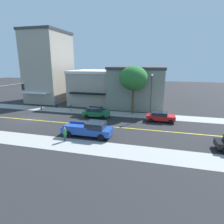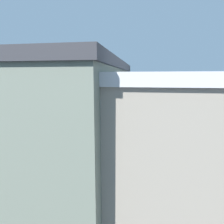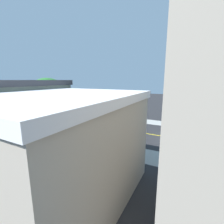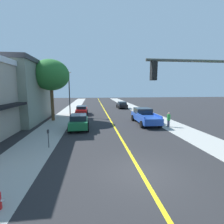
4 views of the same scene
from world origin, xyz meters
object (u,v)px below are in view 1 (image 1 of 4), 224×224
parking_meter (71,108)px  blue_pickup_truck (89,129)px  street_lamp (151,92)px  red_sedan_left_curb (160,117)px  pedestrian_blue_shirt (56,104)px  fire_hydrant (41,108)px  street_tree_right_corner (133,78)px  green_sedan_left_curb (96,112)px  traffic_light_mast (5,98)px  pedestrian_green_shirt (65,134)px

parking_meter → blue_pickup_truck: size_ratio=0.23×
street_lamp → red_sedan_left_curb: size_ratio=1.64×
parking_meter → street_lamp: bearing=90.9°
pedestrian_blue_shirt → fire_hydrant: bearing=150.0°
street_tree_right_corner → fire_hydrant: 17.89m
parking_meter → blue_pickup_truck: blue_pickup_truck is taller
street_tree_right_corner → parking_meter: bearing=-78.8°
street_tree_right_corner → blue_pickup_truck: bearing=-16.2°
red_sedan_left_curb → green_sedan_left_curb: 10.10m
pedestrian_blue_shirt → street_tree_right_corner: bearing=-81.3°
street_tree_right_corner → red_sedan_left_curb: bearing=53.1°
street_tree_right_corner → green_sedan_left_curb: street_tree_right_corner is taller
green_sedan_left_curb → street_lamp: bearing=11.8°
street_tree_right_corner → traffic_light_mast: (11.81, -14.98, -1.90)m
parking_meter → pedestrian_blue_shirt: 4.98m
traffic_light_mast → blue_pickup_truck: size_ratio=1.00×
fire_hydrant → pedestrian_blue_shirt: 2.89m
street_lamp → pedestrian_blue_shirt: street_lamp is taller
red_sedan_left_curb → green_sedan_left_curb: size_ratio=1.00×
street_tree_right_corner → fire_hydrant: bearing=-83.5°
pedestrian_green_shirt → green_sedan_left_curb: bearing=-124.5°
blue_pickup_truck → pedestrian_blue_shirt: size_ratio=3.69×
street_tree_right_corner → fire_hydrant: (1.91, -16.87, -5.65)m
pedestrian_green_shirt → blue_pickup_truck: bearing=-167.7°
fire_hydrant → green_sedan_left_curb: green_sedan_left_curb is taller
street_tree_right_corner → blue_pickup_truck: size_ratio=1.35×
traffic_light_mast → pedestrian_green_shirt: 10.27m
fire_hydrant → blue_pickup_truck: size_ratio=0.13×
red_sedan_left_curb → pedestrian_blue_shirt: bearing=168.3°
green_sedan_left_curb → pedestrian_green_shirt: pedestrian_green_shirt is taller
blue_pickup_truck → traffic_light_mast: bearing=-179.5°
green_sedan_left_curb → traffic_light_mast: bearing=-142.1°
traffic_light_mast → pedestrian_blue_shirt: bearing=0.3°
traffic_light_mast → street_lamp: bearing=-61.2°
street_tree_right_corner → traffic_light_mast: street_tree_right_corner is taller
street_tree_right_corner → red_sedan_left_curb: 7.95m
blue_pickup_truck → red_sedan_left_curb: bearing=45.5°
fire_hydrant → parking_meter: 6.22m
street_lamp → green_sedan_left_curb: (2.01, -8.47, -3.37)m
green_sedan_left_curb → pedestrian_blue_shirt: bearing=155.2°
street_lamp → pedestrian_green_shirt: size_ratio=4.20×
street_lamp → pedestrian_green_shirt: (12.03, -8.60, -3.35)m
traffic_light_mast → blue_pickup_truck: bearing=-89.9°
street_lamp → parking_meter: bearing=-89.1°
street_tree_right_corner → green_sedan_left_curb: (3.89, -5.35, -5.22)m
traffic_light_mast → street_lamp: 20.65m
fire_hydrant → green_sedan_left_curb: (1.98, 11.52, 0.43)m
traffic_light_mast → pedestrian_blue_shirt: traffic_light_mast is taller
green_sedan_left_curb → red_sedan_left_curb: bearing=0.3°
fire_hydrant → street_lamp: bearing=90.1°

